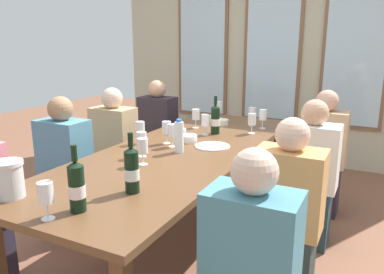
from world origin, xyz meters
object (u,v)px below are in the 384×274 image
at_px(wine_glass_2, 263,116).
at_px(seated_person_5, 287,217).
at_px(wine_bottle_1, 215,119).
at_px(tasting_bowl_2, 213,118).
at_px(dining_table, 182,157).
at_px(wine_glass_0, 167,129).
at_px(wine_bottle_2, 132,170).
at_px(wine_glass_1, 252,113).
at_px(seated_person_4, 66,171).
at_px(white_plate_0, 212,146).
at_px(metal_pitcher, 9,179).
at_px(seated_person_2, 158,134).
at_px(wine_glass_4, 219,106).
at_px(wine_glass_5, 252,120).
at_px(seated_person_3, 322,156).
at_px(wine_bottle_0, 77,186).
at_px(wine_glass_6, 172,131).
at_px(wine_glass_3, 143,147).
at_px(wine_glass_11, 140,128).
at_px(wine_glass_9, 46,195).
at_px(seated_person_0, 115,151).
at_px(wine_glass_7, 196,115).
at_px(tasting_bowl_0, 188,138).
at_px(seated_person_1, 310,178).
at_px(tasting_bowl_1, 221,122).
at_px(water_bottle, 179,137).
at_px(tasting_bowl_3, 178,132).
at_px(wine_glass_10, 142,139).

bearing_deg(wine_glass_2, seated_person_5, -67.15).
bearing_deg(wine_bottle_1, tasting_bowl_2, 115.79).
height_order(dining_table, wine_glass_0, wine_glass_0).
height_order(wine_bottle_2, wine_glass_1, wine_bottle_2).
bearing_deg(seated_person_4, white_plate_0, 23.31).
xyz_separation_m(metal_pitcher, wine_glass_0, (0.18, 1.25, 0.02)).
bearing_deg(seated_person_2, wine_glass_4, 11.13).
bearing_deg(wine_bottle_1, wine_glass_5, 27.38).
bearing_deg(wine_glass_1, seated_person_3, 1.63).
bearing_deg(wine_bottle_0, wine_glass_6, 97.65).
bearing_deg(wine_bottle_0, wine_glass_3, 99.17).
distance_m(wine_bottle_2, wine_glass_11, 0.97).
bearing_deg(wine_glass_4, wine_glass_11, -96.60).
distance_m(dining_table, wine_bottle_0, 1.16).
relative_size(wine_glass_9, seated_person_0, 0.16).
bearing_deg(wine_bottle_2, wine_glass_11, 121.74).
height_order(wine_glass_0, wine_glass_9, same).
relative_size(white_plate_0, wine_glass_7, 1.51).
distance_m(dining_table, seated_person_4, 0.93).
xyz_separation_m(wine_glass_4, seated_person_5, (1.07, -1.52, -0.34)).
distance_m(tasting_bowl_0, wine_glass_11, 0.38).
bearing_deg(wine_glass_6, wine_bottle_0, -82.35).
xyz_separation_m(tasting_bowl_2, wine_glass_6, (0.12, -1.03, 0.10)).
xyz_separation_m(wine_glass_3, seated_person_4, (-0.82, 0.14, -0.33)).
relative_size(metal_pitcher, wine_glass_9, 1.09).
distance_m(wine_bottle_1, seated_person_5, 1.25).
bearing_deg(wine_glass_0, wine_glass_6, -36.72).
bearing_deg(tasting_bowl_0, white_plate_0, -13.45).
height_order(tasting_bowl_0, seated_person_1, seated_person_1).
bearing_deg(wine_glass_5, dining_table, -114.61).
bearing_deg(seated_person_5, wine_glass_7, 137.22).
distance_m(tasting_bowl_1, wine_glass_0, 0.84).
height_order(water_bottle, wine_glass_1, water_bottle).
bearing_deg(seated_person_3, tasting_bowl_2, 177.71).
relative_size(tasting_bowl_3, wine_glass_4, 0.82).
bearing_deg(tasting_bowl_2, seated_person_2, 178.46).
distance_m(wine_glass_0, wine_glass_11, 0.20).
relative_size(wine_bottle_1, wine_glass_2, 1.86).
relative_size(white_plate_0, wine_glass_1, 1.51).
height_order(wine_glass_6, seated_person_4, seated_person_4).
bearing_deg(wine_glass_0, wine_glass_11, -152.13).
bearing_deg(seated_person_4, wine_bottle_2, -27.76).
bearing_deg(wine_glass_10, seated_person_1, 34.35).
xyz_separation_m(wine_bottle_0, water_bottle, (-0.04, 1.05, -0.01)).
bearing_deg(water_bottle, seated_person_3, 52.52).
bearing_deg(water_bottle, wine_glass_9, -90.87).
bearing_deg(water_bottle, seated_person_4, -166.47).
bearing_deg(wine_bottle_2, wine_glass_5, 84.46).
height_order(metal_pitcher, tasting_bowl_2, metal_pitcher).
xyz_separation_m(dining_table, wine_bottle_0, (0.07, -1.15, 0.18)).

